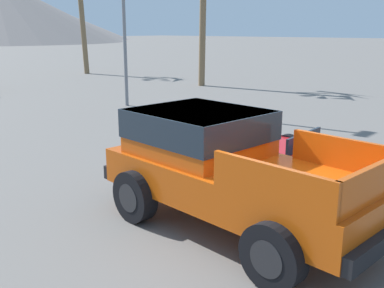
# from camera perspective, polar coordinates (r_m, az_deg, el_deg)

# --- Properties ---
(ground_plane) EXTENTS (320.00, 320.00, 0.00)m
(ground_plane) POSITION_cam_1_polar(r_m,az_deg,el_deg) (7.81, 4.67, -9.49)
(ground_plane) COLOR slate
(orange_pickup_truck) EXTENTS (2.64, 4.98, 1.84)m
(orange_pickup_truck) POSITION_cam_1_polar(r_m,az_deg,el_deg) (7.32, 4.09, -2.31)
(orange_pickup_truck) COLOR #CC4C0C
(orange_pickup_truck) RESTS_ON ground_plane
(red_convertible_car) EXTENTS (2.10, 4.20, 0.98)m
(red_convertible_car) POSITION_cam_1_polar(r_m,az_deg,el_deg) (9.95, 16.36, -2.26)
(red_convertible_car) COLOR red
(red_convertible_car) RESTS_ON ground_plane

